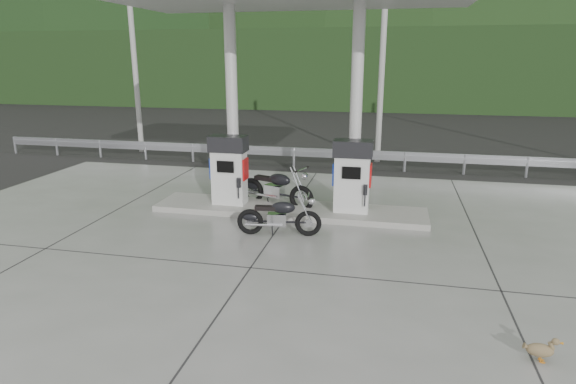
% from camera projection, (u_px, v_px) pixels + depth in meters
% --- Properties ---
extents(ground, '(160.00, 160.00, 0.00)m').
position_uv_depth(ground, '(264.00, 249.00, 10.14)').
color(ground, black).
rests_on(ground, ground).
extents(forecourt_apron, '(18.00, 14.00, 0.02)m').
position_uv_depth(forecourt_apron, '(264.00, 249.00, 10.14)').
color(forecourt_apron, slate).
rests_on(forecourt_apron, ground).
extents(pump_island, '(7.00, 1.40, 0.15)m').
position_uv_depth(pump_island, '(289.00, 210.00, 12.47)').
color(pump_island, gray).
rests_on(pump_island, forecourt_apron).
extents(gas_pump_left, '(0.95, 0.55, 1.80)m').
position_uv_depth(gas_pump_left, '(229.00, 170.00, 12.54)').
color(gas_pump_left, silver).
rests_on(gas_pump_left, pump_island).
extents(gas_pump_right, '(0.95, 0.55, 1.80)m').
position_uv_depth(gas_pump_right, '(352.00, 176.00, 11.88)').
color(gas_pump_right, silver).
rests_on(gas_pump_right, pump_island).
extents(canopy_column_left, '(0.30, 0.30, 5.00)m').
position_uv_depth(canopy_column_left, '(232.00, 107.00, 12.48)').
color(canopy_column_left, silver).
rests_on(canopy_column_left, pump_island).
extents(canopy_column_right, '(0.30, 0.30, 5.00)m').
position_uv_depth(canopy_column_right, '(356.00, 109.00, 11.83)').
color(canopy_column_right, silver).
rests_on(canopy_column_right, pump_island).
extents(guardrail, '(26.00, 0.16, 1.42)m').
position_uv_depth(guardrail, '(321.00, 149.00, 17.48)').
color(guardrail, '#96989E').
rests_on(guardrail, ground).
extents(road, '(60.00, 7.00, 0.01)m').
position_uv_depth(road, '(332.00, 150.00, 20.96)').
color(road, black).
rests_on(road, ground).
extents(utility_pole_a, '(0.22, 0.22, 8.00)m').
position_uv_depth(utility_pole_a, '(134.00, 55.00, 19.64)').
color(utility_pole_a, '#979792').
rests_on(utility_pole_a, ground).
extents(utility_pole_b, '(0.22, 0.22, 8.00)m').
position_uv_depth(utility_pole_b, '(383.00, 55.00, 17.60)').
color(utility_pole_b, '#979792').
rests_on(utility_pole_b, ground).
extents(tree_band, '(80.00, 6.00, 6.00)m').
position_uv_depth(tree_band, '(363.00, 70.00, 37.56)').
color(tree_band, black).
rests_on(tree_band, ground).
extents(forested_hills, '(100.00, 40.00, 140.00)m').
position_uv_depth(forested_hills, '(376.00, 87.00, 66.60)').
color(forested_hills, black).
rests_on(forested_hills, ground).
extents(motorcycle_left, '(2.22, 1.31, 1.00)m').
position_uv_depth(motorcycle_left, '(276.00, 189.00, 12.83)').
color(motorcycle_left, black).
rests_on(motorcycle_left, forecourt_apron).
extents(motorcycle_right, '(1.84, 0.78, 0.85)m').
position_uv_depth(motorcycle_right, '(279.00, 217.00, 10.81)').
color(motorcycle_right, black).
rests_on(motorcycle_right, forecourt_apron).
extents(duck, '(0.43, 0.13, 0.31)m').
position_uv_depth(duck, '(540.00, 350.00, 6.34)').
color(duck, brown).
rests_on(duck, forecourt_apron).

